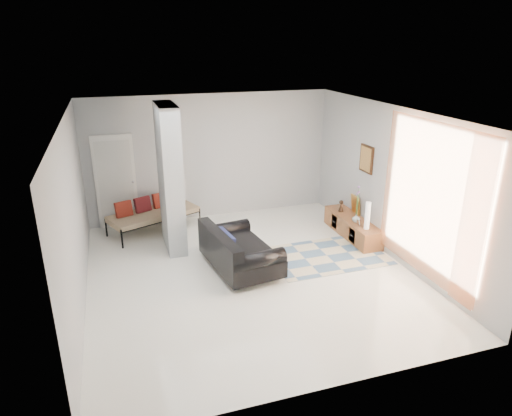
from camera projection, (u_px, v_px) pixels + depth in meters
name	position (u px, v px, depth m)	size (l,w,h in m)	color
floor	(250.00, 273.00, 8.08)	(6.00, 6.00, 0.00)	white
ceiling	(249.00, 114.00, 7.11)	(6.00, 6.00, 0.00)	white
wall_back	(211.00, 157.00, 10.27)	(6.00, 6.00, 0.00)	#ABADB0
wall_front	(331.00, 286.00, 4.92)	(6.00, 6.00, 0.00)	#ABADB0
wall_left	(74.00, 217.00, 6.81)	(6.00, 6.00, 0.00)	#ABADB0
wall_right	(392.00, 184.00, 8.38)	(6.00, 6.00, 0.00)	#ABADB0
partition_column	(170.00, 178.00, 8.71)	(0.35, 1.20, 2.80)	#A7ADAE
hallway_door	(116.00, 182.00, 9.77)	(0.85, 0.06, 2.04)	white
curtain	(429.00, 201.00, 7.32)	(2.55, 2.55, 0.00)	#FF8443
wall_art	(367.00, 159.00, 9.09)	(0.04, 0.45, 0.55)	#351D0E
media_console	(352.00, 227.00, 9.54)	(0.45, 1.73, 0.80)	brown
loveseat	(237.00, 251.00, 8.11)	(1.23, 1.82, 0.76)	silver
daybed	(152.00, 213.00, 9.73)	(2.02, 1.44, 0.77)	black
area_rug	(327.00, 256.00, 8.72)	(2.18, 1.45, 0.01)	beige
cylinder_lamp	(368.00, 216.00, 8.86)	(0.10, 0.10, 0.54)	white
bronze_figurine	(341.00, 206.00, 9.81)	(0.12, 0.12, 0.25)	black
vase	(356.00, 218.00, 9.24)	(0.16, 0.16, 0.17)	silver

